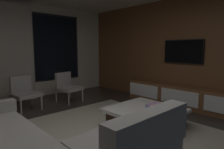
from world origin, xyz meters
TOP-DOWN VIEW (x-y plane):
  - floor at (0.00, 0.00)m, footprint 9.20×9.20m
  - back_wall_with_window at (-0.06, 3.62)m, footprint 6.60×0.30m
  - media_wall at (3.06, 0.00)m, footprint 0.12×7.80m
  - area_rug at (0.35, -0.10)m, footprint 3.20×3.80m
  - coffee_table at (1.08, -0.05)m, footprint 1.16×1.16m
  - book_stack_on_coffee_table at (1.10, -0.21)m, footprint 0.32×0.20m
  - accent_chair_near_window at (1.00, 2.51)m, footprint 0.63×0.64m
  - accent_chair_by_curtain at (-0.10, 2.58)m, footprint 0.59×0.61m
  - media_console at (2.77, 0.05)m, footprint 0.46×3.10m
  - mounted_tv at (2.95, 0.25)m, footprint 0.05×1.01m

SIDE VIEW (x-z plane):
  - floor at x=0.00m, z-range 0.00..0.00m
  - area_rug at x=0.35m, z-range 0.00..0.01m
  - coffee_table at x=1.08m, z-range 0.01..0.37m
  - media_console at x=2.77m, z-range -0.01..0.51m
  - book_stack_on_coffee_table at x=1.10m, z-range 0.36..0.47m
  - accent_chair_near_window at x=1.00m, z-range 0.04..0.82m
  - accent_chair_by_curtain at x=-0.10m, z-range 0.04..0.82m
  - back_wall_with_window at x=-0.06m, z-range -0.01..2.69m
  - media_wall at x=3.06m, z-range 0.00..2.70m
  - mounted_tv at x=2.95m, z-range 1.06..1.64m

